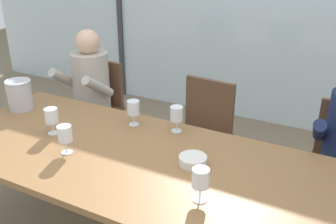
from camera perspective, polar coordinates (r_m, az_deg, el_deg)
The scene contains 13 objects.
ground at distance 3.36m, azimuth 5.25°, elevation -9.88°, with size 14.00×14.00×0.00m, color #847056.
window_glass_panel at distance 4.19m, azimuth 13.82°, elevation 15.51°, with size 7.82×0.03×2.60m, color silver.
dining_table at distance 2.24m, azimuth -4.21°, elevation -8.15°, with size 2.62×1.04×0.73m.
chair_near_curtain at distance 3.57m, azimuth -10.57°, elevation 1.51°, with size 0.46×0.46×0.90m.
chair_left_of_center at distance 3.03m, azimuth 5.20°, elevation -2.34°, with size 0.48×0.48×0.90m.
person_beige_jumper at distance 3.37m, azimuth -12.31°, elevation 3.20°, with size 0.48×0.63×1.22m.
ice_bucket_primary at distance 3.00m, azimuth -21.43°, elevation 2.46°, with size 0.19×0.19×0.22m.
tasting_bowl at distance 2.13m, azimuth 3.76°, elevation -7.28°, with size 0.16×0.16×0.05m, color silver.
wine_glass_by_left_taster at distance 2.55m, azimuth -5.24°, elevation 0.50°, with size 0.08×0.08×0.17m.
wine_glass_near_bucket at distance 2.28m, azimuth -15.26°, elevation -3.33°, with size 0.08×0.08×0.17m.
wine_glass_center_pour at distance 2.45m, azimuth 1.30°, elevation -0.42°, with size 0.08×0.08×0.17m.
wine_glass_by_right_taster at distance 2.54m, azimuth -17.14°, elevation -0.69°, with size 0.08×0.08×0.17m.
wine_glass_spare_empty at distance 1.81m, azimuth 4.93°, elevation -9.95°, with size 0.08×0.08×0.17m.
Camera 1 is at (1.03, -1.60, 1.86)m, focal length 40.51 mm.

